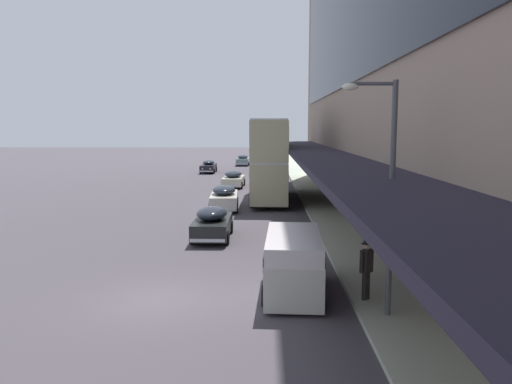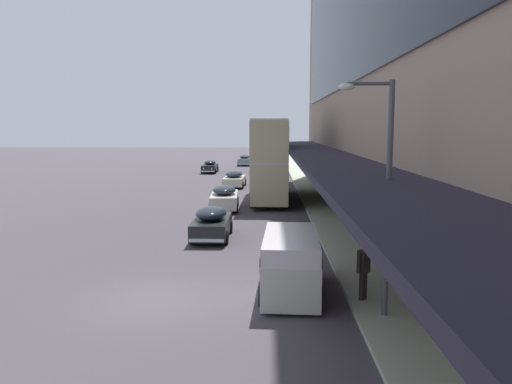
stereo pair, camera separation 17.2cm
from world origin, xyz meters
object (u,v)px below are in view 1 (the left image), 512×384
at_px(sedan_trailing_near, 243,160).
at_px(sedan_oncoming_front, 212,223).
at_px(vw_van, 293,260).
at_px(sedan_oncoming_rear, 224,197).
at_px(sedan_lead_near, 233,179).
at_px(street_lamp, 385,180).
at_px(transit_bus_kerbside_front, 270,157).
at_px(pedestrian_at_kerb, 366,266).
at_px(transit_bus_kerbside_rear, 268,145).
at_px(sedan_lead_mid, 209,166).

bearing_deg(sedan_trailing_near, sedan_oncoming_front, -89.27).
bearing_deg(vw_van, sedan_oncoming_rear, 102.29).
xyz_separation_m(sedan_oncoming_front, sedan_trailing_near, (-0.60, 47.24, -0.02)).
bearing_deg(vw_van, sedan_lead_near, 97.47).
bearing_deg(sedan_lead_near, street_lamp, -78.89).
xyz_separation_m(sedan_trailing_near, sedan_lead_near, (0.28, -26.10, -0.02)).
height_order(transit_bus_kerbside_front, street_lamp, street_lamp).
height_order(sedan_oncoming_front, street_lamp, street_lamp).
xyz_separation_m(transit_bus_kerbside_front, sedan_oncoming_front, (-2.93, -13.03, -2.42)).
bearing_deg(pedestrian_at_kerb, vw_van, 154.04).
height_order(transit_bus_kerbside_front, sedan_oncoming_front, transit_bus_kerbside_front).
distance_m(sedan_trailing_near, pedestrian_at_kerb, 56.58).
bearing_deg(pedestrian_at_kerb, transit_bus_kerbside_rear, 93.28).
bearing_deg(transit_bus_kerbside_rear, sedan_oncoming_rear, -95.85).
xyz_separation_m(transit_bus_kerbside_rear, sedan_oncoming_rear, (-3.07, -29.94, -2.47)).
xyz_separation_m(transit_bus_kerbside_front, sedan_oncoming_rear, (-3.07, -4.28, -2.41)).
bearing_deg(street_lamp, sedan_trailing_near, 96.40).
height_order(transit_bus_kerbside_front, sedan_oncoming_rear, transit_bus_kerbside_front).
xyz_separation_m(transit_bus_kerbside_rear, street_lamp, (2.92, -48.94, 0.69)).
height_order(sedan_trailing_near, sedan_lead_near, sedan_trailing_near).
relative_size(transit_bus_kerbside_front, sedan_trailing_near, 2.26).
distance_m(transit_bus_kerbside_front, vw_van, 21.08).
xyz_separation_m(sedan_oncoming_front, sedan_lead_mid, (-4.24, 35.74, -0.04)).
height_order(sedan_oncoming_front, sedan_trailing_near, sedan_oncoming_front).
distance_m(transit_bus_kerbside_rear, sedan_lead_near, 18.02).
bearing_deg(sedan_lead_mid, sedan_trailing_near, 72.48).
distance_m(sedan_trailing_near, sedan_lead_mid, 12.06).
xyz_separation_m(pedestrian_at_kerb, street_lamp, (0.19, -1.26, 2.77)).
distance_m(transit_bus_kerbside_rear, sedan_oncoming_rear, 30.20).
relative_size(sedan_lead_near, pedestrian_at_kerb, 2.44).
bearing_deg(transit_bus_kerbside_rear, sedan_trailing_near, 112.43).
relative_size(transit_bus_kerbside_front, pedestrian_at_kerb, 5.96).
bearing_deg(sedan_lead_mid, sedan_lead_near, -74.99).
bearing_deg(sedan_lead_near, vw_van, -82.53).
relative_size(sedan_oncoming_front, vw_van, 0.94).
bearing_deg(sedan_lead_near, sedan_lead_mid, 105.01).
distance_m(sedan_lead_mid, street_lamp, 47.19).
bearing_deg(sedan_lead_mid, vw_van, -79.97).
xyz_separation_m(sedan_oncoming_front, pedestrian_at_kerb, (5.66, -8.99, 0.40)).
height_order(transit_bus_kerbside_rear, pedestrian_at_kerb, transit_bus_kerbside_rear).
bearing_deg(sedan_oncoming_front, sedan_oncoming_rear, 90.94).
distance_m(sedan_oncoming_rear, sedan_lead_mid, 27.29).
height_order(sedan_oncoming_rear, pedestrian_at_kerb, pedestrian_at_kerb).
bearing_deg(sedan_lead_mid, sedan_oncoming_front, -83.24).
height_order(sedan_oncoming_front, sedan_lead_mid, sedan_oncoming_front).
distance_m(transit_bus_kerbside_front, pedestrian_at_kerb, 22.28).
bearing_deg(sedan_lead_near, pedestrian_at_kerb, -78.78).
relative_size(sedan_oncoming_front, sedan_lead_near, 0.96).
relative_size(sedan_oncoming_front, sedan_lead_mid, 0.88).
bearing_deg(street_lamp, transit_bus_kerbside_front, 97.12).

